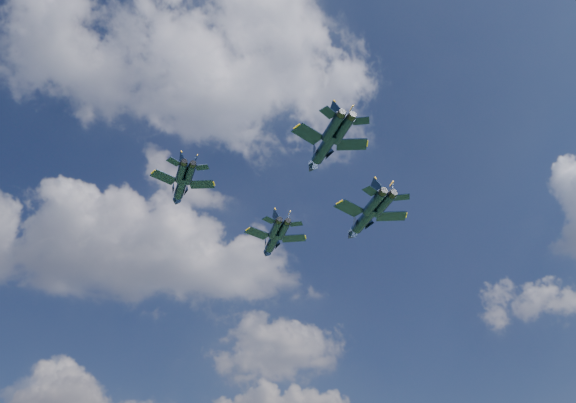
# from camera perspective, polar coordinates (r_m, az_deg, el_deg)

# --- Properties ---
(jet_lead) EXTENTS (11.93, 15.42, 3.67)m
(jet_lead) POSITION_cam_1_polar(r_m,az_deg,el_deg) (107.64, -1.58, -4.10)
(jet_lead) COLOR black
(jet_left) EXTENTS (10.48, 13.77, 3.25)m
(jet_left) POSITION_cam_1_polar(r_m,az_deg,el_deg) (94.54, -10.85, 1.39)
(jet_left) COLOR black
(jet_right) EXTENTS (13.78, 18.11, 4.28)m
(jet_right) POSITION_cam_1_polar(r_m,az_deg,el_deg) (102.63, 7.70, -1.86)
(jet_right) COLOR black
(jet_slot) EXTENTS (11.47, 15.15, 3.57)m
(jet_slot) POSITION_cam_1_polar(r_m,az_deg,el_deg) (82.28, 3.64, 5.36)
(jet_slot) COLOR black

